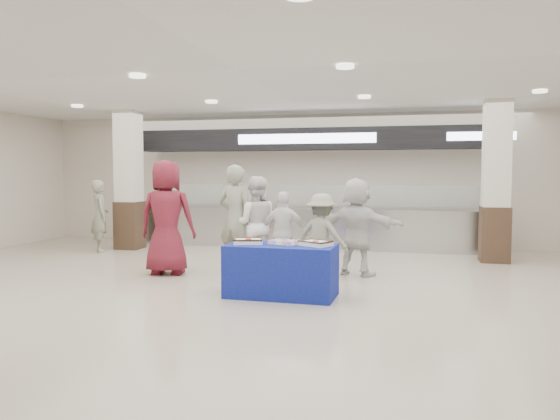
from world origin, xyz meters
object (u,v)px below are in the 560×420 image
(civilian_maroon, at_px, (167,217))
(cupcake_tray, at_px, (284,242))
(sheet_cake_right, at_px, (316,243))
(civilian_white, at_px, (357,227))
(display_table, at_px, (281,271))
(chef_short, at_px, (284,233))
(soldier_b, at_px, (322,236))
(sheet_cake_left, at_px, (248,241))
(soldier_bg, at_px, (100,216))
(soldier_a, at_px, (236,218))
(chef_tall, at_px, (255,224))

(civilian_maroon, bearing_deg, cupcake_tray, 146.67)
(sheet_cake_right, bearing_deg, civilian_white, 78.05)
(display_table, relative_size, chef_short, 1.07)
(soldier_b, bearing_deg, sheet_cake_left, 74.25)
(cupcake_tray, bearing_deg, soldier_bg, 146.31)
(civilian_white, bearing_deg, soldier_a, 25.25)
(chef_short, distance_m, civilian_white, 1.27)
(display_table, bearing_deg, civilian_maroon, 154.35)
(chef_tall, bearing_deg, soldier_bg, -34.02)
(chef_short, bearing_deg, soldier_b, 164.45)
(cupcake_tray, bearing_deg, soldier_b, 77.14)
(display_table, distance_m, chef_tall, 2.05)
(soldier_bg, bearing_deg, display_table, -163.91)
(display_table, bearing_deg, civilian_white, 66.11)
(civilian_maroon, relative_size, soldier_b, 1.40)
(chef_tall, bearing_deg, chef_short, 151.04)
(display_table, relative_size, sheet_cake_right, 3.14)
(sheet_cake_left, bearing_deg, civilian_maroon, 146.83)
(civilian_maroon, distance_m, soldier_b, 2.72)
(sheet_cake_right, distance_m, civilian_white, 1.92)
(chef_short, bearing_deg, soldier_bg, -19.49)
(chef_short, bearing_deg, chef_tall, -15.04)
(soldier_a, bearing_deg, soldier_bg, -9.62)
(sheet_cake_right, xyz_separation_m, cupcake_tray, (-0.46, -0.00, -0.01))
(display_table, distance_m, civilian_white, 2.14)
(soldier_a, bearing_deg, display_table, 140.16)
(soldier_bg, bearing_deg, soldier_a, -153.74)
(chef_short, bearing_deg, sheet_cake_left, 85.62)
(civilian_maroon, relative_size, soldier_a, 1.04)
(display_table, relative_size, civilian_maroon, 0.78)
(civilian_maroon, distance_m, soldier_bg, 3.40)
(soldier_a, xyz_separation_m, chef_tall, (0.34, 0.08, -0.10))
(sheet_cake_right, relative_size, soldier_a, 0.26)
(display_table, relative_size, sheet_cake_left, 3.26)
(sheet_cake_left, xyz_separation_m, civilian_maroon, (-1.85, 1.21, 0.20))
(soldier_a, bearing_deg, chef_short, -171.24)
(sheet_cake_left, xyz_separation_m, soldier_a, (-0.75, 1.71, 0.16))
(civilian_maroon, bearing_deg, soldier_bg, -45.75)
(soldier_b, bearing_deg, civilian_maroon, 19.52)
(soldier_b, bearing_deg, cupcake_tray, 92.19)
(sheet_cake_right, distance_m, soldier_bg, 6.41)
(sheet_cake_left, bearing_deg, cupcake_tray, 1.47)
(soldier_a, height_order, chef_short, soldier_a)
(sheet_cake_right, xyz_separation_m, civilian_white, (0.40, 1.88, 0.05))
(sheet_cake_right, bearing_deg, cupcake_tray, -179.77)
(chef_tall, bearing_deg, civilian_maroon, 8.91)
(soldier_a, relative_size, chef_short, 1.32)
(soldier_bg, bearing_deg, cupcake_tray, -163.69)
(civilian_white, bearing_deg, sheet_cake_left, 74.17)
(civilian_maroon, bearing_deg, display_table, 146.24)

